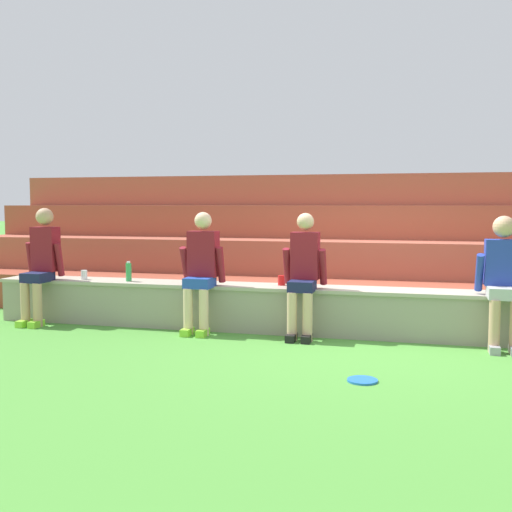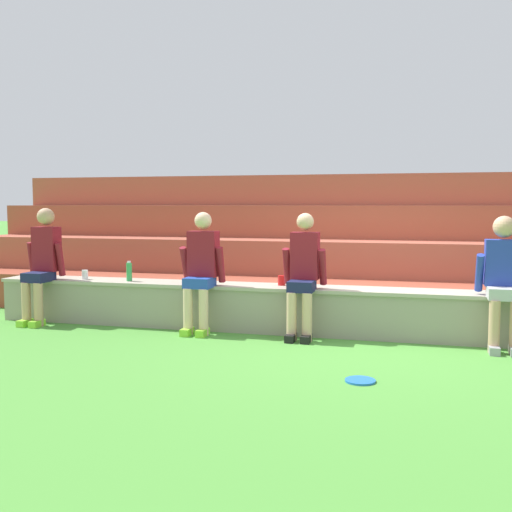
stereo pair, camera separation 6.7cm
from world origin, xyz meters
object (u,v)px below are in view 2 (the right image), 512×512
(person_right_of_center, at_px, (504,277))
(water_bottle_center_gap, at_px, (129,272))
(person_center, at_px, (303,272))
(frisbee, at_px, (360,381))
(person_far_left, at_px, (42,262))
(person_left_of_center, at_px, (201,268))
(plastic_cup_left_end, at_px, (85,275))
(plastic_cup_right_end, at_px, (282,280))

(person_right_of_center, relative_size, water_bottle_center_gap, 5.52)
(person_center, bearing_deg, frisbee, -63.40)
(person_far_left, height_order, person_left_of_center, person_far_left)
(water_bottle_center_gap, relative_size, plastic_cup_left_end, 2.09)
(person_far_left, height_order, plastic_cup_left_end, person_far_left)
(plastic_cup_right_end, height_order, frisbee, plastic_cup_right_end)
(person_left_of_center, xyz_separation_m, person_center, (1.20, 0.03, -0.01))
(person_far_left, distance_m, plastic_cup_right_end, 3.04)
(person_left_of_center, height_order, person_center, person_left_of_center)
(person_right_of_center, bearing_deg, plastic_cup_left_end, 177.57)
(person_right_of_center, relative_size, plastic_cup_left_end, 11.55)
(person_center, relative_size, plastic_cup_right_end, 11.94)
(person_left_of_center, xyz_separation_m, water_bottle_center_gap, (-1.03, 0.21, -0.09))
(person_center, distance_m, water_bottle_center_gap, 2.24)
(person_right_of_center, relative_size, frisbee, 5.34)
(person_left_of_center, bearing_deg, person_far_left, 179.56)
(plastic_cup_left_end, xyz_separation_m, frisbee, (3.66, -1.79, -0.59))
(frisbee, bearing_deg, plastic_cup_right_end, 120.55)
(person_right_of_center, height_order, water_bottle_center_gap, person_right_of_center)
(person_left_of_center, relative_size, person_center, 1.01)
(plastic_cup_left_end, bearing_deg, person_left_of_center, -7.76)
(person_center, xyz_separation_m, frisbee, (0.80, -1.59, -0.73))
(person_left_of_center, distance_m, person_right_of_center, 3.29)
(person_left_of_center, xyz_separation_m, plastic_cup_right_end, (0.89, 0.32, -0.15))
(water_bottle_center_gap, distance_m, frisbee, 3.57)
(person_center, height_order, person_right_of_center, person_center)
(person_right_of_center, distance_m, plastic_cup_left_end, 4.96)
(person_center, xyz_separation_m, person_right_of_center, (2.09, -0.01, 0.01))
(person_far_left, relative_size, water_bottle_center_gap, 5.81)
(person_far_left, distance_m, water_bottle_center_gap, 1.12)
(water_bottle_center_gap, relative_size, frisbee, 0.97)
(water_bottle_center_gap, bearing_deg, person_far_left, -170.02)
(person_right_of_center, bearing_deg, plastic_cup_right_end, 172.84)
(person_left_of_center, relative_size, plastic_cup_left_end, 11.79)
(person_far_left, xyz_separation_m, person_right_of_center, (5.42, -0.00, -0.02))
(person_left_of_center, height_order, water_bottle_center_gap, person_left_of_center)
(person_left_of_center, distance_m, water_bottle_center_gap, 1.05)
(plastic_cup_right_end, bearing_deg, plastic_cup_left_end, -177.92)
(person_left_of_center, relative_size, person_right_of_center, 1.02)
(water_bottle_center_gap, bearing_deg, person_left_of_center, -11.53)
(plastic_cup_right_end, bearing_deg, person_far_left, -174.29)
(plastic_cup_left_end, bearing_deg, frisbee, -26.07)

